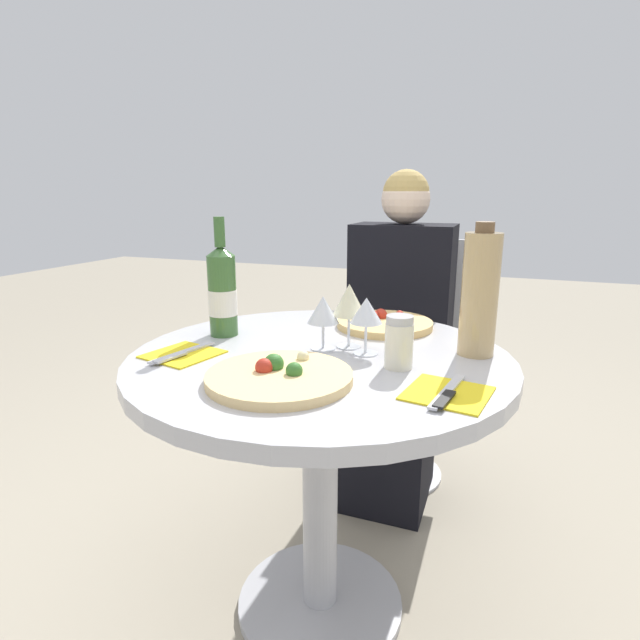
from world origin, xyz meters
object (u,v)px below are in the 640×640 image
object	(u,v)px
chair_behind_diner	(402,361)
wine_bottle	(222,292)
pizza_large	(279,376)
dining_table	(320,411)
tall_carafe	(480,294)
seated_diner	(395,357)

from	to	relation	value
chair_behind_diner	wine_bottle	distance (m)	0.90
wine_bottle	pizza_large	bearing A→B (deg)	-42.27
dining_table	chair_behind_diner	world-z (taller)	chair_behind_diner
tall_carafe	seated_diner	bearing A→B (deg)	119.93
dining_table	seated_diner	size ratio (longest dim) A/B	0.77
seated_diner	dining_table	bearing A→B (deg)	85.97
seated_diner	tall_carafe	size ratio (longest dim) A/B	3.80
pizza_large	seated_diner	bearing A→B (deg)	85.97
dining_table	pizza_large	xyz separation A→B (m)	(-0.01, -0.20, 0.16)
seated_diner	tall_carafe	world-z (taller)	seated_diner
dining_table	pizza_large	bearing A→B (deg)	-94.02
dining_table	pizza_large	world-z (taller)	pizza_large
dining_table	wine_bottle	size ratio (longest dim) A/B	2.89
chair_behind_diner	seated_diner	distance (m)	0.16
wine_bottle	tall_carafe	xyz separation A→B (m)	(0.65, 0.07, 0.03)
seated_diner	pizza_large	xyz separation A→B (m)	(-0.06, -0.85, 0.22)
chair_behind_diner	tall_carafe	bearing A→B (deg)	114.10
dining_table	tall_carafe	size ratio (longest dim) A/B	2.93
wine_bottle	tall_carafe	distance (m)	0.65
seated_diner	pizza_large	bearing A→B (deg)	85.97
wine_bottle	tall_carafe	world-z (taller)	wine_bottle
wine_bottle	seated_diner	bearing A→B (deg)	59.51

